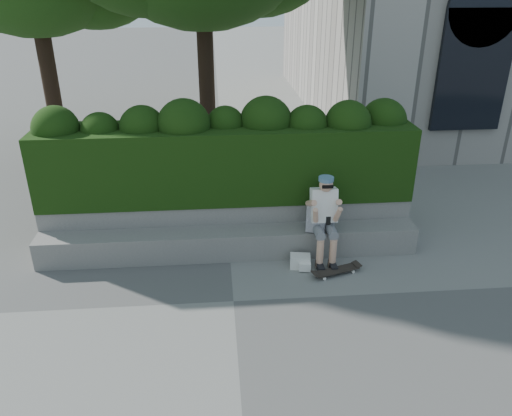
{
  "coord_description": "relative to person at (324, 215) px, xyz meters",
  "views": [
    {
      "loc": [
        -0.18,
        -5.73,
        4.12
      ],
      "look_at": [
        0.4,
        1.0,
        0.95
      ],
      "focal_mm": 35.0,
      "sensor_mm": 36.0,
      "label": 1
    }
  ],
  "objects": [
    {
      "name": "backpack_ground",
      "position": [
        -0.39,
        -0.26,
        -0.65
      ],
      "size": [
        0.34,
        0.26,
        0.2
      ],
      "primitive_type": "cube",
      "rotation": [
        0.0,
        0.0,
        -0.16
      ],
      "color": "white",
      "rests_on": "ground"
    },
    {
      "name": "backpack_plaid",
      "position": [
        -0.11,
        0.08,
        -0.08
      ],
      "size": [
        0.33,
        0.22,
        0.44
      ],
      "primitive_type": "cube",
      "rotation": [
        0.0,
        0.0,
        -0.23
      ],
      "color": "#B9B8BE",
      "rests_on": "bench_ledge"
    },
    {
      "name": "skateboard",
      "position": [
        0.12,
        -0.51,
        -0.69
      ],
      "size": [
        0.73,
        0.39,
        0.07
      ],
      "rotation": [
        0.0,
        0.0,
        0.31
      ],
      "color": "black",
      "rests_on": "ground"
    },
    {
      "name": "bench_ledge",
      "position": [
        -1.46,
        0.18,
        -0.53
      ],
      "size": [
        6.0,
        0.45,
        0.45
      ],
      "primitive_type": "cube",
      "color": "gray",
      "rests_on": "ground"
    },
    {
      "name": "hedge",
      "position": [
        -1.46,
        0.88,
        0.6
      ],
      "size": [
        6.0,
        1.0,
        1.2
      ],
      "primitive_type": "cube",
      "color": "black",
      "rests_on": "planter_wall"
    },
    {
      "name": "planter_wall",
      "position": [
        -1.46,
        0.66,
        -0.38
      ],
      "size": [
        6.0,
        0.5,
        0.75
      ],
      "primitive_type": "cube",
      "color": "gray",
      "rests_on": "ground"
    },
    {
      "name": "ground",
      "position": [
        -1.46,
        -1.07,
        -0.75
      ],
      "size": [
        80.0,
        80.0,
        0.0
      ],
      "primitive_type": "plane",
      "color": "slate",
      "rests_on": "ground"
    },
    {
      "name": "person",
      "position": [
        0.0,
        0.0,
        0.0
      ],
      "size": [
        0.4,
        0.76,
        1.38
      ],
      "color": "slate",
      "rests_on": "ground"
    }
  ]
}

